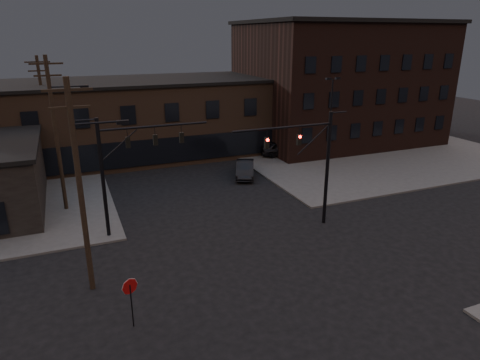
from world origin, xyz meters
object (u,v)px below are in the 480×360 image
traffic_signal_near (314,158)px  parked_car_lot_a (283,148)px  traffic_signal_far (122,163)px  parked_car_lot_b (349,145)px  stop_sign (130,292)px  car_crossing (245,169)px

traffic_signal_near → parked_car_lot_a: bearing=68.3°
traffic_signal_far → parked_car_lot_b: size_ratio=1.82×
stop_sign → car_crossing: 22.66m
stop_sign → car_crossing: stop_sign is taller
traffic_signal_near → car_crossing: bearing=89.9°
parked_car_lot_a → car_crossing: (-6.58, -4.82, -0.22)m
traffic_signal_near → car_crossing: traffic_signal_near is taller
parked_car_lot_b → car_crossing: bearing=88.0°
traffic_signal_near → parked_car_lot_a: traffic_signal_near is taller
stop_sign → parked_car_lot_b: size_ratio=0.56×
traffic_signal_far → stop_sign: bearing=-97.3°
stop_sign → parked_car_lot_a: stop_sign is taller
parked_car_lot_b → traffic_signal_near: bearing=119.4°
traffic_signal_near → stop_sign: (-13.36, -6.49, -3.09)m
traffic_signal_near → traffic_signal_far: size_ratio=1.00×
car_crossing → parked_car_lot_b: bearing=39.5°
parked_car_lot_b → parked_car_lot_a: bearing=67.7°
traffic_signal_near → stop_sign: traffic_signal_near is taller
traffic_signal_far → parked_car_lot_a: size_ratio=1.62×
stop_sign → parked_car_lot_b: bearing=38.5°
parked_car_lot_a → parked_car_lot_b: bearing=-80.3°
stop_sign → traffic_signal_far: bearing=82.7°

